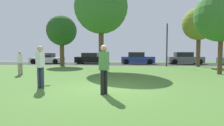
{
  "coord_description": "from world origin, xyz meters",
  "views": [
    {
      "loc": [
        0.92,
        -7.17,
        1.53
      ],
      "look_at": [
        0.0,
        3.38,
        0.88
      ],
      "focal_mm": 28.8,
      "sensor_mm": 36.0,
      "label": 1
    }
  ],
  "objects_px": {
    "parked_car_grey": "(185,59)",
    "person_thrower": "(104,67)",
    "maple_tree_far": "(222,16)",
    "frisbee_disc": "(47,55)",
    "parked_car_black": "(92,59)",
    "street_lamp_post": "(167,45)",
    "person_catcher": "(20,62)",
    "oak_tree_left": "(101,7)",
    "person_bystander": "(40,65)",
    "parked_car_white": "(47,59)",
    "oak_tree_center": "(199,24)",
    "birch_tree_lone": "(62,31)",
    "parked_car_blue": "(137,59)"
  },
  "relations": [
    {
      "from": "parked_car_grey",
      "to": "person_thrower",
      "type": "bearing_deg",
      "value": -115.21
    },
    {
      "from": "maple_tree_far",
      "to": "frisbee_disc",
      "type": "relative_size",
      "value": 15.33
    },
    {
      "from": "person_thrower",
      "to": "parked_car_black",
      "type": "relative_size",
      "value": 0.42
    },
    {
      "from": "street_lamp_post",
      "to": "maple_tree_far",
      "type": "bearing_deg",
      "value": -71.34
    },
    {
      "from": "person_catcher",
      "to": "oak_tree_left",
      "type": "bearing_deg",
      "value": 74.94
    },
    {
      "from": "person_bystander",
      "to": "parked_car_white",
      "type": "distance_m",
      "value": 17.28
    },
    {
      "from": "maple_tree_far",
      "to": "parked_car_grey",
      "type": "distance_m",
      "value": 11.17
    },
    {
      "from": "person_thrower",
      "to": "parked_car_grey",
      "type": "relative_size",
      "value": 0.42
    },
    {
      "from": "maple_tree_far",
      "to": "parked_car_grey",
      "type": "bearing_deg",
      "value": 85.07
    },
    {
      "from": "frisbee_disc",
      "to": "parked_car_black",
      "type": "relative_size",
      "value": 0.09
    },
    {
      "from": "maple_tree_far",
      "to": "street_lamp_post",
      "type": "distance_m",
      "value": 7.07
    },
    {
      "from": "oak_tree_center",
      "to": "maple_tree_far",
      "type": "xyz_separation_m",
      "value": [
        -1.01,
        -6.53,
        -0.42
      ]
    },
    {
      "from": "maple_tree_far",
      "to": "parked_car_white",
      "type": "height_order",
      "value": "maple_tree_far"
    },
    {
      "from": "birch_tree_lone",
      "to": "maple_tree_far",
      "type": "xyz_separation_m",
      "value": [
        13.5,
        -6.32,
        0.16
      ]
    },
    {
      "from": "parked_car_black",
      "to": "parked_car_white",
      "type": "bearing_deg",
      "value": -177.88
    },
    {
      "from": "person_bystander",
      "to": "oak_tree_center",
      "type": "bearing_deg",
      "value": -32.28
    },
    {
      "from": "parked_car_black",
      "to": "street_lamp_post",
      "type": "height_order",
      "value": "street_lamp_post"
    },
    {
      "from": "frisbee_disc",
      "to": "parked_car_black",
      "type": "xyz_separation_m",
      "value": [
        -0.54,
        14.21,
        -0.74
      ]
    },
    {
      "from": "person_catcher",
      "to": "parked_car_white",
      "type": "height_order",
      "value": "person_catcher"
    },
    {
      "from": "parked_car_white",
      "to": "oak_tree_center",
      "type": "bearing_deg",
      "value": -11.27
    },
    {
      "from": "person_thrower",
      "to": "frisbee_disc",
      "type": "bearing_deg",
      "value": 0.0
    },
    {
      "from": "birch_tree_lone",
      "to": "person_bystander",
      "type": "bearing_deg",
      "value": -73.54
    },
    {
      "from": "oak_tree_center",
      "to": "frisbee_disc",
      "type": "xyz_separation_m",
      "value": [
        -11.49,
        -10.4,
        -3.0
      ]
    },
    {
      "from": "parked_car_grey",
      "to": "street_lamp_post",
      "type": "bearing_deg",
      "value": -126.95
    },
    {
      "from": "person_thrower",
      "to": "parked_car_black",
      "type": "bearing_deg",
      "value": -38.6
    },
    {
      "from": "parked_car_blue",
      "to": "person_catcher",
      "type": "bearing_deg",
      "value": -125.2
    },
    {
      "from": "birch_tree_lone",
      "to": "person_catcher",
      "type": "bearing_deg",
      "value": -89.83
    },
    {
      "from": "oak_tree_center",
      "to": "street_lamp_post",
      "type": "relative_size",
      "value": 1.36
    },
    {
      "from": "oak_tree_left",
      "to": "birch_tree_lone",
      "type": "relative_size",
      "value": 1.37
    },
    {
      "from": "maple_tree_far",
      "to": "person_catcher",
      "type": "bearing_deg",
      "value": -173.7
    },
    {
      "from": "parked_car_blue",
      "to": "parked_car_grey",
      "type": "height_order",
      "value": "parked_car_grey"
    },
    {
      "from": "birch_tree_lone",
      "to": "parked_car_white",
      "type": "height_order",
      "value": "birch_tree_lone"
    },
    {
      "from": "parked_car_black",
      "to": "parked_car_blue",
      "type": "distance_m",
      "value": 5.97
    },
    {
      "from": "oak_tree_left",
      "to": "frisbee_disc",
      "type": "xyz_separation_m",
      "value": [
        -1.95,
        -6.03,
        -3.86
      ]
    },
    {
      "from": "maple_tree_far",
      "to": "person_thrower",
      "type": "bearing_deg",
      "value": -137.7
    },
    {
      "from": "oak_tree_center",
      "to": "maple_tree_far",
      "type": "relative_size",
      "value": 1.06
    },
    {
      "from": "person_catcher",
      "to": "parked_car_blue",
      "type": "bearing_deg",
      "value": 93.27
    },
    {
      "from": "oak_tree_left",
      "to": "person_catcher",
      "type": "relative_size",
      "value": 4.77
    },
    {
      "from": "person_catcher",
      "to": "parked_car_black",
      "type": "bearing_deg",
      "value": 116.75
    },
    {
      "from": "parked_car_grey",
      "to": "street_lamp_post",
      "type": "xyz_separation_m",
      "value": [
        -3.11,
        -4.14,
        1.57
      ]
    },
    {
      "from": "oak_tree_left",
      "to": "parked_car_white",
      "type": "distance_m",
      "value": 12.5
    },
    {
      "from": "frisbee_disc",
      "to": "parked_car_grey",
      "type": "xyz_separation_m",
      "value": [
        11.4,
        14.5,
        -0.71
      ]
    },
    {
      "from": "street_lamp_post",
      "to": "person_bystander",
      "type": "bearing_deg",
      "value": -122.56
    },
    {
      "from": "person_thrower",
      "to": "parked_car_blue",
      "type": "xyz_separation_m",
      "value": [
        2.1,
        16.96,
        -0.32
      ]
    },
    {
      "from": "oak_tree_center",
      "to": "maple_tree_far",
      "type": "bearing_deg",
      "value": -98.79
    },
    {
      "from": "oak_tree_center",
      "to": "parked_car_black",
      "type": "relative_size",
      "value": 1.45
    },
    {
      "from": "oak_tree_left",
      "to": "parked_car_blue",
      "type": "xyz_separation_m",
      "value": [
        3.48,
        8.29,
        -4.57
      ]
    },
    {
      "from": "frisbee_disc",
      "to": "parked_car_blue",
      "type": "relative_size",
      "value": 0.09
    },
    {
      "from": "frisbee_disc",
      "to": "street_lamp_post",
      "type": "height_order",
      "value": "street_lamp_post"
    },
    {
      "from": "person_bystander",
      "to": "street_lamp_post",
      "type": "bearing_deg",
      "value": -22.86
    }
  ]
}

